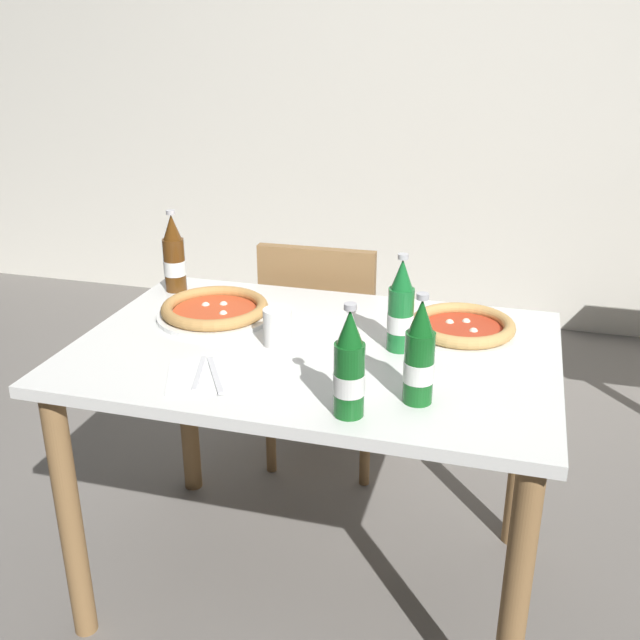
{
  "coord_description": "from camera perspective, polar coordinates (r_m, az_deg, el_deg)",
  "views": [
    {
      "loc": [
        0.47,
        -1.63,
        1.51
      ],
      "look_at": [
        0.0,
        0.05,
        0.8
      ],
      "focal_mm": 41.41,
      "sensor_mm": 36.0,
      "label": 1
    }
  ],
  "objects": [
    {
      "name": "pizza_margherita_near",
      "position": [
        1.95,
        10.95,
        -0.56
      ],
      "size": [
        0.29,
        0.29,
        0.04
      ],
      "color": "white",
      "rests_on": "dining_table_main"
    },
    {
      "name": "beer_bottle_left",
      "position": [
        2.25,
        -11.21,
        4.77
      ],
      "size": [
        0.07,
        0.07,
        0.25
      ],
      "color": "#512D0F",
      "rests_on": "dining_table_main"
    },
    {
      "name": "chair_behind_table",
      "position": [
        2.54,
        0.32,
        -1.71
      ],
      "size": [
        0.41,
        0.41,
        0.85
      ],
      "rotation": [
        0.0,
        0.0,
        3.17
      ],
      "color": "olive",
      "rests_on": "ground_plane"
    },
    {
      "name": "ground_plane",
      "position": [
        2.27,
        -0.36,
        -19.5
      ],
      "size": [
        8.0,
        8.0,
        0.0
      ],
      "primitive_type": "plane",
      "color": "slate"
    },
    {
      "name": "back_wall_tiled",
      "position": [
        3.86,
        9.11,
        18.82
      ],
      "size": [
        7.0,
        0.1,
        2.6
      ],
      "primitive_type": "cube",
      "color": "silver",
      "rests_on": "ground_plane"
    },
    {
      "name": "pizza_marinara_far",
      "position": [
        2.05,
        -8.12,
        0.78
      ],
      "size": [
        0.32,
        0.32,
        0.04
      ],
      "color": "white",
      "rests_on": "dining_table_main"
    },
    {
      "name": "beer_bottle_center",
      "position": [
        1.57,
        7.69,
        -2.88
      ],
      "size": [
        0.07,
        0.07,
        0.25
      ],
      "color": "#14591E",
      "rests_on": "dining_table_main"
    },
    {
      "name": "beer_bottle_right",
      "position": [
        1.5,
        2.28,
        -3.83
      ],
      "size": [
        0.07,
        0.07,
        0.25
      ],
      "color": "#14591E",
      "rests_on": "dining_table_main"
    },
    {
      "name": "dining_table_main",
      "position": [
        1.91,
        -0.41,
        -5.12
      ],
      "size": [
        1.2,
        0.8,
        0.75
      ],
      "color": "silver",
      "rests_on": "ground_plane"
    },
    {
      "name": "napkin_with_cutlery",
      "position": [
        1.72,
        -8.69,
        -4.25
      ],
      "size": [
        0.24,
        0.24,
        0.01
      ],
      "color": "white",
      "rests_on": "dining_table_main"
    },
    {
      "name": "paper_cup",
      "position": [
        1.85,
        -3.31,
        -0.55
      ],
      "size": [
        0.07,
        0.07,
        0.09
      ],
      "primitive_type": "cylinder",
      "color": "white",
      "rests_on": "dining_table_main"
    },
    {
      "name": "beer_bottle_extra",
      "position": [
        1.81,
        6.26,
        0.75
      ],
      "size": [
        0.07,
        0.07,
        0.25
      ],
      "color": "#196B2D",
      "rests_on": "dining_table_main"
    }
  ]
}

